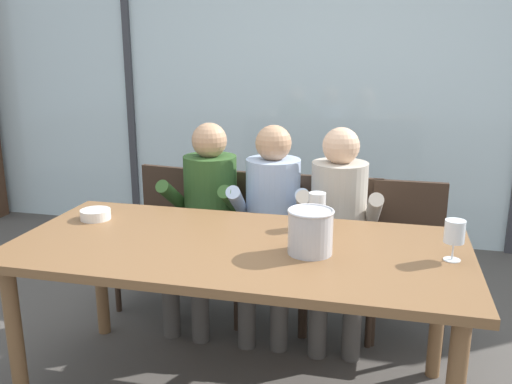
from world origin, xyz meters
name	(u,v)px	position (x,y,z in m)	size (l,w,h in m)	color
ground	(279,301)	(0.00, 1.00, 0.00)	(14.00, 14.00, 0.00)	#4C4742
window_glass_panel	(313,86)	(0.00, 2.32, 1.30)	(7.24, 0.03, 2.60)	silver
window_mullion_left	(130,83)	(-1.63, 2.30, 1.30)	(0.06, 0.06, 2.60)	#38383D
hillside_vineyard	(350,100)	(0.00, 6.74, 0.76)	(13.24, 2.40, 1.53)	#568942
dining_table	(238,260)	(0.00, 0.00, 0.69)	(2.04, 0.95, 0.77)	brown
chair_near_curtain	(165,225)	(-0.74, 0.89, 0.50)	(0.49, 0.49, 0.87)	#332319
chair_left_of_center	(220,231)	(-0.36, 0.87, 0.50)	(0.45, 0.45, 0.87)	#332319
chair_center	(280,236)	(0.03, 0.87, 0.50)	(0.45, 0.45, 0.87)	#332319
chair_right_of_center	(344,241)	(0.41, 0.88, 0.50)	(0.44, 0.44, 0.87)	#332319
chair_near_window_right	(407,247)	(0.77, 0.86, 0.50)	(0.44, 0.44, 0.87)	#332319
person_olive_shirt	(206,210)	(-0.41, 0.75, 0.68)	(0.48, 0.63, 1.19)	#2D5123
person_pale_blue_shirt	(271,214)	(-0.01, 0.75, 0.68)	(0.48, 0.63, 1.19)	#9EB2D1
person_beige_jumper	(338,219)	(0.38, 0.75, 0.68)	(0.49, 0.63, 1.19)	#B7AD9E
ice_bucket_primary	(310,231)	(0.33, -0.03, 0.87)	(0.20, 0.20, 0.19)	#B7B7BC
tasting_bowl	(96,214)	(-0.80, 0.18, 0.79)	(0.15, 0.15, 0.05)	silver
wine_glass_by_left_taster	(317,204)	(0.31, 0.32, 0.88)	(0.08, 0.08, 0.17)	silver
wine_glass_near_bucket	(454,233)	(0.92, 0.03, 0.88)	(0.08, 0.08, 0.17)	silver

